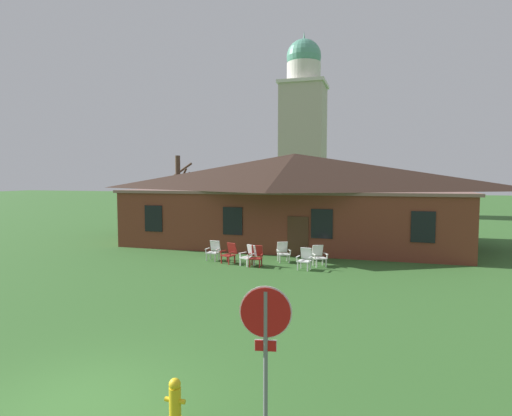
# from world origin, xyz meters

# --- Properties ---
(ground_plane) EXTENTS (200.00, 200.00, 0.00)m
(ground_plane) POSITION_xyz_m (0.00, 0.00, 0.00)
(ground_plane) COLOR #336028
(brick_building) EXTENTS (19.98, 10.40, 5.61)m
(brick_building) POSITION_xyz_m (0.00, 20.26, 2.86)
(brick_building) COLOR brown
(brick_building) RESTS_ON ground
(dome_tower) EXTENTS (5.18, 5.18, 20.47)m
(dome_tower) POSITION_xyz_m (-3.29, 41.87, 9.41)
(dome_tower) COLOR #BCB29E
(dome_tower) RESTS_ON ground
(stop_sign) EXTENTS (0.80, 0.18, 2.49)m
(stop_sign) POSITION_xyz_m (3.55, -0.04, 1.76)
(stop_sign) COLOR slate
(stop_sign) RESTS_ON ground
(lawn_chair_by_porch) EXTENTS (0.66, 0.69, 0.96)m
(lawn_chair_by_porch) POSITION_xyz_m (-2.69, 13.21, 0.50)
(lawn_chair_by_porch) COLOR white
(lawn_chair_by_porch) RESTS_ON ground
(lawn_chair_near_door) EXTENTS (0.77, 0.82, 0.96)m
(lawn_chair_near_door) POSITION_xyz_m (-1.68, 12.76, 0.50)
(lawn_chair_near_door) COLOR maroon
(lawn_chair_near_door) RESTS_ON ground
(lawn_chair_left_end) EXTENTS (0.82, 0.85, 0.96)m
(lawn_chair_left_end) POSITION_xyz_m (-0.62, 12.49, 0.50)
(lawn_chair_left_end) COLOR white
(lawn_chair_left_end) RESTS_ON ground
(lawn_chair_middle) EXTENTS (0.67, 0.70, 0.96)m
(lawn_chair_middle) POSITION_xyz_m (-0.24, 12.41, 0.50)
(lawn_chair_middle) COLOR maroon
(lawn_chair_middle) RESTS_ON ground
(lawn_chair_right_end) EXTENTS (0.80, 0.84, 0.96)m
(lawn_chair_right_end) POSITION_xyz_m (0.71, 13.81, 0.50)
(lawn_chair_right_end) COLOR silver
(lawn_chair_right_end) RESTS_ON ground
(lawn_chair_far_side) EXTENTS (0.70, 0.74, 0.96)m
(lawn_chair_far_side) POSITION_xyz_m (2.04, 12.41, 0.50)
(lawn_chair_far_side) COLOR white
(lawn_chair_far_side) RESTS_ON ground
(lawn_chair_under_eave) EXTENTS (0.82, 0.85, 0.96)m
(lawn_chair_under_eave) POSITION_xyz_m (2.53, 13.32, 0.50)
(lawn_chair_under_eave) COLOR silver
(lawn_chair_under_eave) RESTS_ON ground
(bare_tree_beside_building) EXTENTS (1.90, 1.19, 5.70)m
(bare_tree_beside_building) POSITION_xyz_m (-9.12, 22.24, 3.06)
(bare_tree_beside_building) COLOR brown
(bare_tree_beside_building) RESTS_ON ground
(fire_hydrant) EXTENTS (0.36, 0.28, 0.79)m
(fire_hydrant) POSITION_xyz_m (1.96, 0.06, 0.38)
(fire_hydrant) COLOR gold
(fire_hydrant) RESTS_ON ground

